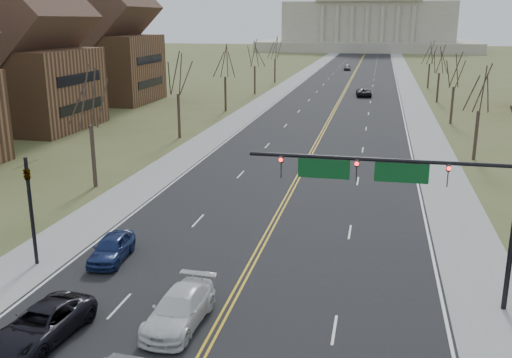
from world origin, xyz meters
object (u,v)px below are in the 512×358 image
at_px(signal_mast, 399,183).
at_px(signal_left, 30,199).
at_px(car_sb_outer_second, 112,248).
at_px(car_far_nb, 364,92).
at_px(car_sb_inner_second, 179,309).
at_px(car_sb_outer_lead, 42,324).
at_px(car_far_sb, 347,67).

bearing_deg(signal_mast, signal_left, 180.00).
height_order(car_sb_outer_second, car_far_nb, car_far_nb).
distance_m(car_sb_inner_second, car_far_nb, 80.19).
relative_size(signal_mast, signal_left, 2.02).
xyz_separation_m(car_sb_inner_second, car_sb_outer_second, (-6.01, 5.82, -0.02)).
height_order(signal_mast, car_sb_outer_lead, signal_mast).
bearing_deg(car_sb_outer_lead, car_far_nb, 89.20).
relative_size(signal_mast, car_far_nb, 2.25).
distance_m(signal_mast, car_sb_inner_second, 11.33).
distance_m(signal_left, car_sb_outer_second, 5.03).
bearing_deg(signal_left, car_sb_outer_second, 19.59).
height_order(car_sb_inner_second, car_far_sb, car_sb_inner_second).
relative_size(car_sb_inner_second, car_far_nb, 0.94).
relative_size(car_sb_outer_lead, car_sb_inner_second, 1.00).
relative_size(car_sb_inner_second, car_sb_outer_second, 1.21).
bearing_deg(signal_left, car_sb_outer_lead, -55.67).
height_order(car_sb_outer_lead, car_sb_inner_second, car_sb_inner_second).
relative_size(car_far_nb, car_far_sb, 1.27).
height_order(car_sb_inner_second, car_far_nb, car_far_nb).
distance_m(car_sb_outer_lead, car_sb_outer_second, 8.22).
xyz_separation_m(car_sb_outer_lead, car_far_sb, (4.59, 135.07, 0.02)).
bearing_deg(car_far_nb, car_sb_outer_lead, 77.41).
distance_m(car_sb_inner_second, car_sb_outer_second, 8.37).
bearing_deg(car_sb_outer_lead, car_far_sb, 94.54).
bearing_deg(car_far_sb, car_sb_outer_second, -95.24).
xyz_separation_m(signal_mast, car_sb_outer_second, (-15.14, 1.36, -5.04)).
bearing_deg(car_sb_inner_second, signal_mast, 28.77).
bearing_deg(car_far_nb, signal_mast, 87.55).
relative_size(signal_left, car_far_nb, 1.12).
xyz_separation_m(signal_mast, car_far_sb, (-9.70, 128.25, -5.03)).
distance_m(car_sb_outer_second, car_far_nb, 75.06).
relative_size(signal_left, car_far_sb, 1.42).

